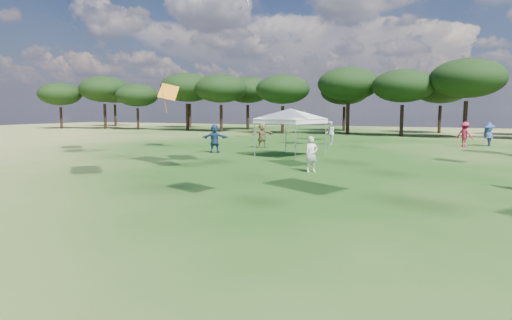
{
  "coord_description": "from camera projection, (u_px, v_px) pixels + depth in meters",
  "views": [
    {
      "loc": [
        2.03,
        -1.58,
        2.75
      ],
      "look_at": [
        0.07,
        2.73,
        2.19
      ],
      "focal_mm": 30.0,
      "sensor_mm": 36.0,
      "label": 1
    }
  ],
  "objects": [
    {
      "name": "festival_crowd",
      "position": [
        435.0,
        140.0,
        26.41
      ],
      "size": [
        29.31,
        21.4,
        1.9
      ],
      "color": "#27272C",
      "rests_on": "ground"
    },
    {
      "name": "tent_left",
      "position": [
        291.0,
        111.0,
        24.8
      ],
      "size": [
        6.04,
        6.04,
        3.1
      ],
      "rotation": [
        0.0,
        0.0,
        -0.31
      ],
      "color": "gray",
      "rests_on": "ground"
    },
    {
      "name": "tree_line",
      "position": [
        457.0,
        83.0,
        43.82
      ],
      "size": [
        108.78,
        17.63,
        7.77
      ],
      "color": "black",
      "rests_on": "ground"
    }
  ]
}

